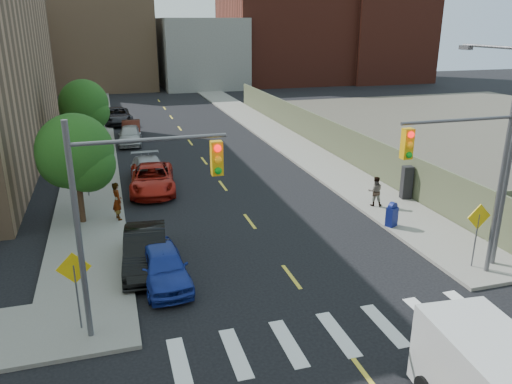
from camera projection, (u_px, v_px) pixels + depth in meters
sidewalk_nw at (94, 125)px, 47.89m from camera, size 3.50×73.00×0.15m
sidewalk_ne at (249, 117)px, 52.08m from camera, size 3.50×73.00×0.15m
fence_north at (317, 130)px, 39.96m from camera, size 0.12×44.00×2.50m
gravel_lot at (488, 127)px, 47.14m from camera, size 36.00×42.00×0.06m
bg_bldg_midwest at (103, 36)px, 73.60m from camera, size 14.00×16.00×15.00m
bg_bldg_center at (200, 53)px, 76.38m from camera, size 12.00×16.00×10.00m
bg_bldg_east at (282, 31)px, 81.01m from camera, size 18.00×18.00×16.00m
bg_bldg_fareast at (376, 25)px, 83.20m from camera, size 14.00×16.00×18.00m
signal_nw at (129, 200)px, 14.74m from camera, size 4.59×0.30×7.00m
signal_ne at (469, 168)px, 17.98m from camera, size 4.59×0.30×7.00m
streetlight_ne at (505, 140)px, 19.17m from camera, size 0.25×3.70×9.00m
warn_sign_nw at (75, 277)px, 15.52m from camera, size 1.06×0.06×2.83m
warn_sign_ne at (478, 224)px, 19.58m from camera, size 1.06×0.06×2.83m
warn_sign_midwest at (86, 164)px, 27.76m from camera, size 1.06×0.06×2.83m
tree_west_near at (75, 156)px, 23.64m from camera, size 3.66×3.64×5.52m
tree_west_far at (84, 107)px, 37.24m from camera, size 3.66×3.64×5.52m
parked_car_blue at (163, 266)px, 18.97m from camera, size 1.93×4.31×1.44m
parked_car_black at (146, 250)px, 20.14m from camera, size 2.09×4.88×1.57m
parked_car_red at (152, 179)px, 29.31m from camera, size 2.99×5.71×1.53m
parked_car_silver at (150, 171)px, 30.81m from camera, size 2.24×5.25×1.51m
parked_car_white at (130, 135)px, 40.59m from camera, size 2.12×4.61×1.53m
parked_car_maroon at (131, 129)px, 42.94m from camera, size 1.81×4.46×1.44m
parked_car_grey at (117, 116)px, 48.68m from camera, size 2.93×5.79×1.57m
mailbox at (392, 214)px, 23.94m from camera, size 0.61×0.55×1.23m
payphone at (407, 182)px, 27.64m from camera, size 0.61×0.52×1.85m
pedestrian_west at (117, 201)px, 24.67m from camera, size 0.64×0.80×1.92m
pedestrian_east at (375, 191)px, 26.56m from camera, size 0.95×0.85×1.61m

